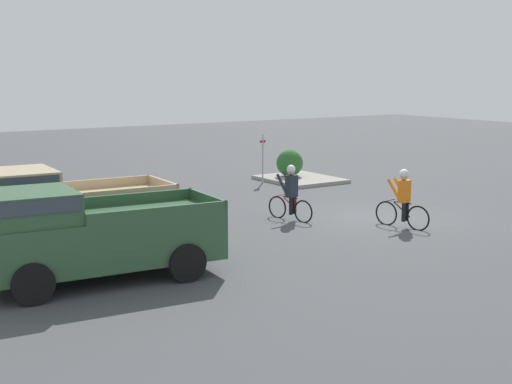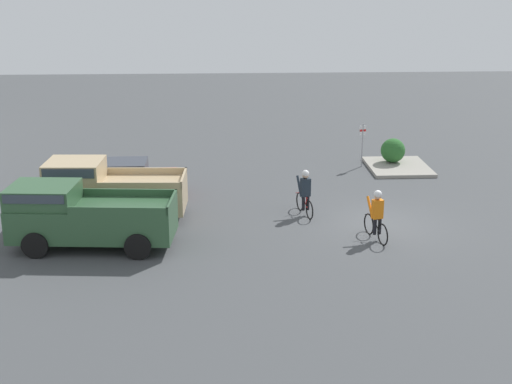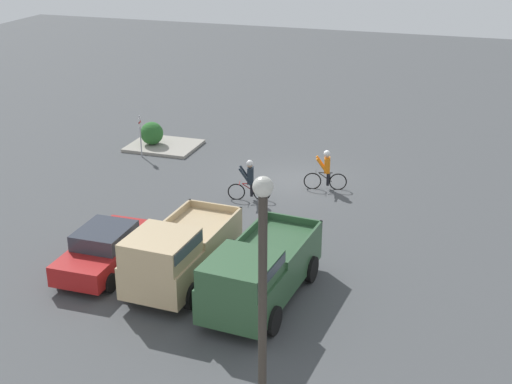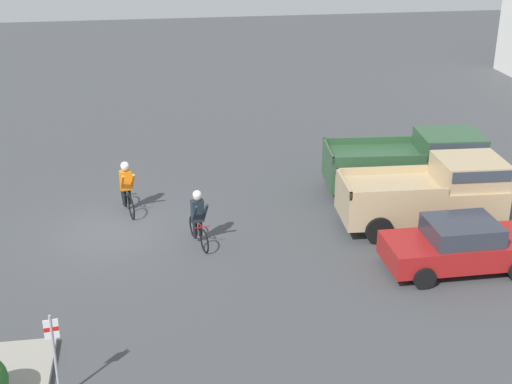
{
  "view_description": "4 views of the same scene",
  "coord_description": "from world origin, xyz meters",
  "px_view_note": "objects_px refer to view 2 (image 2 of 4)",
  "views": [
    {
      "loc": [
        -16.42,
        15.64,
        4.61
      ],
      "look_at": [
        0.33,
        4.55,
        1.2
      ],
      "focal_mm": 50.0,
      "sensor_mm": 36.0,
      "label": 1
    },
    {
      "loc": [
        -24.22,
        5.8,
        8.89
      ],
      "look_at": [
        0.33,
        4.55,
        1.2
      ],
      "focal_mm": 50.0,
      "sensor_mm": 36.0,
      "label": 2
    },
    {
      "loc": [
        -7.54,
        28.43,
        11.46
      ],
      "look_at": [
        0.33,
        4.55,
        1.2
      ],
      "focal_mm": 50.0,
      "sensor_mm": 36.0,
      "label": 3
    },
    {
      "loc": [
        20.54,
        1.4,
        9.92
      ],
      "look_at": [
        0.33,
        4.55,
        1.2
      ],
      "focal_mm": 50.0,
      "sensor_mm": 36.0,
      "label": 4
    }
  ],
  "objects_px": {
    "cyclist_1": "(377,214)",
    "fire_lane_sign": "(362,141)",
    "sedan_0": "(124,179)",
    "cyclist_0": "(305,192)",
    "shrub": "(393,150)",
    "pickup_truck_0": "(82,215)",
    "pickup_truck_1": "(107,189)"
  },
  "relations": [
    {
      "from": "cyclist_1",
      "to": "fire_lane_sign",
      "type": "height_order",
      "value": "fire_lane_sign"
    },
    {
      "from": "sedan_0",
      "to": "cyclist_0",
      "type": "xyz_separation_m",
      "value": [
        -2.67,
        -7.13,
        0.17
      ]
    },
    {
      "from": "shrub",
      "to": "cyclist_0",
      "type": "bearing_deg",
      "value": 144.02
    },
    {
      "from": "cyclist_0",
      "to": "shrub",
      "type": "distance_m",
      "value": 8.48
    },
    {
      "from": "pickup_truck_0",
      "to": "shrub",
      "type": "relative_size",
      "value": 4.81
    },
    {
      "from": "shrub",
      "to": "fire_lane_sign",
      "type": "bearing_deg",
      "value": 96.06
    },
    {
      "from": "cyclist_0",
      "to": "fire_lane_sign",
      "type": "xyz_separation_m",
      "value": [
        6.7,
        -3.47,
        0.35
      ]
    },
    {
      "from": "pickup_truck_0",
      "to": "shrub",
      "type": "distance_m",
      "value": 16.06
    },
    {
      "from": "sedan_0",
      "to": "cyclist_0",
      "type": "distance_m",
      "value": 7.61
    },
    {
      "from": "cyclist_0",
      "to": "pickup_truck_1",
      "type": "bearing_deg",
      "value": 90.89
    },
    {
      "from": "pickup_truck_1",
      "to": "shrub",
      "type": "xyz_separation_m",
      "value": [
        6.98,
        -12.36,
        -0.44
      ]
    },
    {
      "from": "cyclist_1",
      "to": "fire_lane_sign",
      "type": "distance_m",
      "value": 9.52
    },
    {
      "from": "pickup_truck_1",
      "to": "fire_lane_sign",
      "type": "distance_m",
      "value": 12.81
    },
    {
      "from": "shrub",
      "to": "pickup_truck_1",
      "type": "bearing_deg",
      "value": 119.44
    },
    {
      "from": "pickup_truck_1",
      "to": "sedan_0",
      "type": "height_order",
      "value": "pickup_truck_1"
    },
    {
      "from": "pickup_truck_1",
      "to": "cyclist_1",
      "type": "relative_size",
      "value": 2.82
    },
    {
      "from": "shrub",
      "to": "sedan_0",
      "type": "bearing_deg",
      "value": 109.11
    },
    {
      "from": "pickup_truck_1",
      "to": "fire_lane_sign",
      "type": "bearing_deg",
      "value": -57.86
    },
    {
      "from": "shrub",
      "to": "cyclist_1",
      "type": "bearing_deg",
      "value": 163.49
    },
    {
      "from": "pickup_truck_1",
      "to": "cyclist_0",
      "type": "distance_m",
      "value": 7.38
    },
    {
      "from": "pickup_truck_1",
      "to": "fire_lane_sign",
      "type": "height_order",
      "value": "pickup_truck_1"
    },
    {
      "from": "pickup_truck_0",
      "to": "pickup_truck_1",
      "type": "bearing_deg",
      "value": -7.78
    },
    {
      "from": "pickup_truck_0",
      "to": "shrub",
      "type": "xyz_separation_m",
      "value": [
        9.77,
        -12.74,
        -0.41
      ]
    },
    {
      "from": "sedan_0",
      "to": "shrub",
      "type": "relative_size",
      "value": 3.72
    },
    {
      "from": "pickup_truck_0",
      "to": "cyclist_0",
      "type": "xyz_separation_m",
      "value": [
        2.9,
        -7.76,
        -0.23
      ]
    },
    {
      "from": "cyclist_0",
      "to": "cyclist_1",
      "type": "bearing_deg",
      "value": -141.74
    },
    {
      "from": "pickup_truck_1",
      "to": "shrub",
      "type": "relative_size",
      "value": 4.46
    },
    {
      "from": "cyclist_0",
      "to": "shrub",
      "type": "xyz_separation_m",
      "value": [
        6.86,
        -4.98,
        -0.18
      ]
    },
    {
      "from": "sedan_0",
      "to": "cyclist_1",
      "type": "relative_size",
      "value": 2.35
    },
    {
      "from": "pickup_truck_1",
      "to": "cyclist_1",
      "type": "height_order",
      "value": "pickup_truck_1"
    },
    {
      "from": "pickup_truck_1",
      "to": "shrub",
      "type": "height_order",
      "value": "pickup_truck_1"
    },
    {
      "from": "sedan_0",
      "to": "shrub",
      "type": "distance_m",
      "value": 12.82
    }
  ]
}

